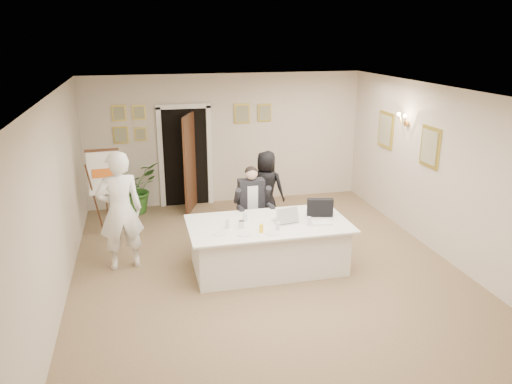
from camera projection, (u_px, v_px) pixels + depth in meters
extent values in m
plane|color=brown|center=(266.00, 269.00, 7.99)|extent=(7.00, 7.00, 0.00)
cube|color=white|center=(267.00, 92.00, 7.14)|extent=(6.00, 7.00, 0.02)
cube|color=beige|center=(226.00, 139.00, 10.81)|extent=(6.00, 0.10, 2.80)
cube|color=beige|center=(367.00, 300.00, 4.32)|extent=(6.00, 0.10, 2.80)
cube|color=beige|center=(57.00, 200.00, 6.91)|extent=(0.10, 7.00, 2.80)
cube|color=beige|center=(442.00, 173.00, 8.22)|extent=(0.10, 7.00, 2.80)
cube|color=black|center=(185.00, 158.00, 10.69)|extent=(0.92, 0.06, 2.10)
cube|color=white|center=(161.00, 159.00, 10.55)|extent=(0.10, 0.06, 2.20)
cube|color=white|center=(210.00, 157.00, 10.78)|extent=(0.10, 0.06, 2.20)
cube|color=#352010|center=(190.00, 163.00, 10.32)|extent=(0.33, 0.81, 2.02)
cube|color=white|center=(268.00, 246.00, 7.91)|extent=(2.33, 1.16, 0.75)
cube|color=white|center=(268.00, 224.00, 7.79)|extent=(2.51, 1.34, 0.03)
cube|color=white|center=(103.00, 173.00, 8.96)|extent=(0.56, 0.20, 0.78)
imported|color=white|center=(120.00, 211.00, 7.76)|extent=(0.77, 0.58, 1.92)
imported|color=black|center=(266.00, 188.00, 9.69)|extent=(0.85, 0.78, 1.46)
imported|color=#2D6220|center=(135.00, 188.00, 10.36)|extent=(1.25, 1.24, 1.05)
cube|color=black|center=(320.00, 208.00, 8.03)|extent=(0.43, 0.21, 0.29)
cube|color=white|center=(321.00, 222.00, 7.76)|extent=(0.33, 0.25, 0.03)
cylinder|color=white|center=(219.00, 234.00, 7.35)|extent=(0.21, 0.21, 0.01)
cylinder|color=white|center=(245.00, 234.00, 7.34)|extent=(0.29, 0.29, 0.01)
cylinder|color=white|center=(273.00, 233.00, 7.38)|extent=(0.23, 0.23, 0.01)
cylinder|color=silver|center=(228.00, 224.00, 7.56)|extent=(0.08, 0.08, 0.14)
cylinder|color=silver|center=(278.00, 227.00, 7.45)|extent=(0.06, 0.06, 0.14)
cylinder|color=silver|center=(309.00, 221.00, 7.66)|extent=(0.07, 0.07, 0.14)
cylinder|color=silver|center=(245.00, 217.00, 7.85)|extent=(0.08, 0.08, 0.14)
cylinder|color=yellow|center=(261.00, 228.00, 7.39)|extent=(0.08, 0.08, 0.13)
cylinder|color=silver|center=(241.00, 224.00, 7.58)|extent=(0.11, 0.11, 0.11)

